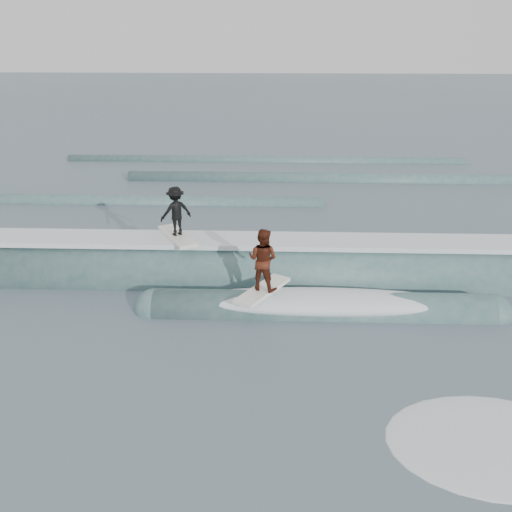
{
  "coord_description": "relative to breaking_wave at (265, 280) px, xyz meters",
  "views": [
    {
      "loc": [
        0.55,
        -9.23,
        7.22
      ],
      "look_at": [
        0.0,
        5.58,
        1.1
      ],
      "focal_mm": 40.0,
      "sensor_mm": 36.0,
      "label": 1
    }
  ],
  "objects": [
    {
      "name": "ground",
      "position": [
        -0.25,
        -6.27,
        -0.04
      ],
      "size": [
        160.0,
        160.0,
        0.0
      ],
      "primitive_type": "plane",
      "color": "#40545E",
      "rests_on": "ground"
    },
    {
      "name": "breaking_wave",
      "position": [
        0.0,
        0.0,
        0.0
      ],
      "size": [
        22.39,
        3.96,
        2.35
      ],
      "color": "#36595B",
      "rests_on": "ground"
    },
    {
      "name": "surfer_red",
      "position": [
        -0.03,
        -1.89,
        1.36
      ],
      "size": [
        1.5,
        2.0,
        1.78
      ],
      "color": "white",
      "rests_on": "ground"
    },
    {
      "name": "surfer_black",
      "position": [
        -2.64,
        0.31,
        1.94
      ],
      "size": [
        1.45,
        2.02,
        1.56
      ],
      "color": "white",
      "rests_on": "ground"
    },
    {
      "name": "far_swells",
      "position": [
        -1.22,
        11.38,
        -0.04
      ],
      "size": [
        34.72,
        8.65,
        0.8
      ],
      "color": "#36595B",
      "rests_on": "ground"
    }
  ]
}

